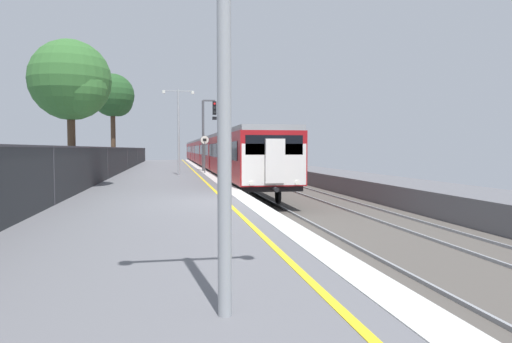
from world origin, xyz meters
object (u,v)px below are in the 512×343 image
signal_gantry (207,127)px  background_tree_left (114,97)px  commuter_train_at_platform (210,152)px  platform_lamp_mid (178,124)px  speed_limit_sign (205,149)px  background_tree_centre (73,83)px  platform_lamp_near (224,15)px

signal_gantry → background_tree_left: background_tree_left is taller
commuter_train_at_platform → signal_gantry: bearing=-95.8°
platform_lamp_mid → speed_limit_sign: bearing=48.2°
signal_gantry → background_tree_left: bearing=129.1°
commuter_train_at_platform → background_tree_left: 11.70m
signal_gantry → platform_lamp_mid: (-2.15, -4.82, -0.09)m
background_tree_left → background_tree_centre: (1.03, -23.28, -1.93)m
commuter_train_at_platform → platform_lamp_mid: 19.89m
signal_gantry → platform_lamp_near: (-2.15, -29.62, -0.33)m
background_tree_left → signal_gantry: bearing=-50.9°
platform_lamp_mid → background_tree_centre: background_tree_centre is taller
signal_gantry → speed_limit_sign: signal_gantry is taller
platform_lamp_near → platform_lamp_mid: (0.00, 24.80, 0.24)m
signal_gantry → background_tree_centre: bearing=-115.8°
background_tree_left → commuter_train_at_platform: bearing=29.2°
platform_lamp_mid → background_tree_left: size_ratio=0.64×
platform_lamp_near → background_tree_left: size_ratio=0.58×
platform_lamp_near → background_tree_centre: (-4.52, 15.83, 1.47)m
signal_gantry → platform_lamp_near: size_ratio=1.07×
commuter_train_at_platform → background_tree_left: size_ratio=7.28×
speed_limit_sign → background_tree_centre: bearing=-119.9°
background_tree_centre → platform_lamp_near: bearing=-74.1°
platform_lamp_near → background_tree_centre: bearing=105.9°
commuter_train_at_platform → platform_lamp_near: size_ratio=12.51×
platform_lamp_near → speed_limit_sign: bearing=86.2°
platform_lamp_mid → background_tree_left: background_tree_left is taller
background_tree_centre → signal_gantry: bearing=64.2°
commuter_train_at_platform → background_tree_centre: bearing=-106.0°
speed_limit_sign → signal_gantry: bearing=82.7°
background_tree_left → background_tree_centre: background_tree_left is taller
signal_gantry → background_tree_centre: background_tree_centre is taller
speed_limit_sign → platform_lamp_mid: bearing=-131.8°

